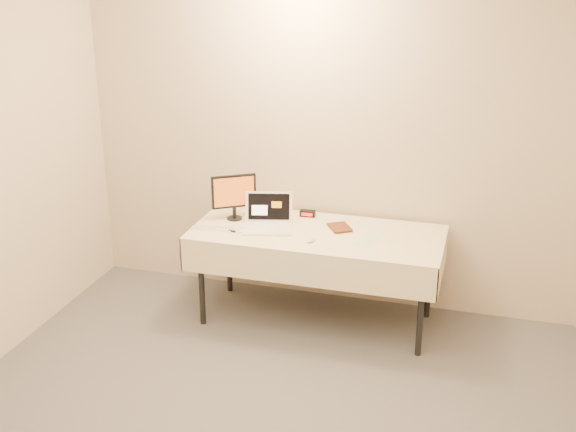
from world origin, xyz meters
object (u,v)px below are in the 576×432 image
(table, at_px, (317,239))
(laptop, at_px, (268,220))
(monitor, at_px, (234,193))
(book, at_px, (331,217))

(table, relative_size, laptop, 4.43)
(monitor, bearing_deg, book, -33.48)
(book, bearing_deg, table, -173.91)
(monitor, bearing_deg, laptop, -49.19)
(laptop, distance_m, book, 0.47)
(laptop, xyz_separation_m, monitor, (-0.30, 0.09, 0.15))
(table, bearing_deg, book, 37.75)
(table, xyz_separation_m, book, (0.09, 0.07, 0.16))
(table, distance_m, monitor, 0.74)
(laptop, xyz_separation_m, book, (0.46, 0.08, 0.04))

